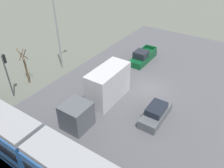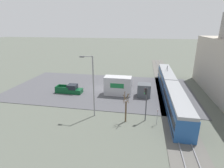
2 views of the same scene
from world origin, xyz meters
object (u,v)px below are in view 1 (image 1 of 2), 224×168
(pickup_truck, at_px, (143,57))
(sedan_car_0, at_px, (156,113))
(street_tree, at_px, (26,68))
(traffic_light_pole, at_px, (7,70))
(box_truck, at_px, (101,91))
(street_lamp_near_crossing, at_px, (58,30))
(light_rail_tram, at_px, (36,151))

(pickup_truck, height_order, sedan_car_0, pickup_truck)
(sedan_car_0, bearing_deg, pickup_truck, 122.79)
(sedan_car_0, distance_m, street_tree, 16.23)
(traffic_light_pole, bearing_deg, street_tree, -73.86)
(box_truck, bearing_deg, street_lamp_near_crossing, -21.92)
(pickup_truck, bearing_deg, light_rail_tram, 93.54)
(box_truck, relative_size, street_tree, 1.99)
(sedan_car_0, bearing_deg, street_tree, -171.01)
(pickup_truck, bearing_deg, box_truck, 94.19)
(light_rail_tram, relative_size, traffic_light_pole, 5.68)
(light_rail_tram, bearing_deg, street_tree, -35.45)
(sedan_car_0, distance_m, traffic_light_pole, 16.29)
(sedan_car_0, relative_size, street_tree, 0.96)
(light_rail_tram, height_order, box_truck, light_rail_tram)
(street_tree, relative_size, street_lamp_near_crossing, 0.49)
(pickup_truck, xyz_separation_m, traffic_light_pole, (8.56, 15.58, 2.58))
(light_rail_tram, xyz_separation_m, box_truck, (0.43, -9.00, 0.02))
(light_rail_tram, distance_m, sedan_car_0, 11.47)
(pickup_truck, distance_m, street_tree, 15.91)
(light_rail_tram, relative_size, street_tree, 6.34)
(box_truck, distance_m, street_tree, 10.30)
(street_tree, distance_m, street_lamp_near_crossing, 6.20)
(traffic_light_pole, distance_m, street_tree, 3.15)
(sedan_car_0, xyz_separation_m, street_tree, (15.98, 2.53, 1.37))
(sedan_car_0, height_order, traffic_light_pole, traffic_light_pole)
(box_truck, bearing_deg, traffic_light_pole, 24.21)
(street_lamp_near_crossing, bearing_deg, box_truck, 158.08)
(street_lamp_near_crossing, bearing_deg, street_tree, 80.39)
(box_truck, relative_size, sedan_car_0, 2.06)
(light_rail_tram, bearing_deg, box_truck, -87.28)
(pickup_truck, relative_size, street_lamp_near_crossing, 0.58)
(pickup_truck, distance_m, traffic_light_pole, 17.96)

